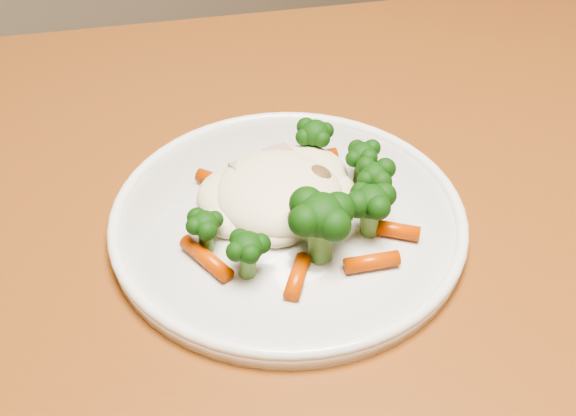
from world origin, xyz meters
name	(u,v)px	position (x,y,z in m)	size (l,w,h in m)	color
dining_table	(406,300)	(-0.04, 0.13, 0.65)	(1.37, 1.14, 0.75)	brown
plate	(288,221)	(-0.14, 0.18, 0.76)	(0.28, 0.28, 0.01)	white
meal	(297,194)	(-0.13, 0.17, 0.78)	(0.18, 0.17, 0.05)	#FBF0C9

